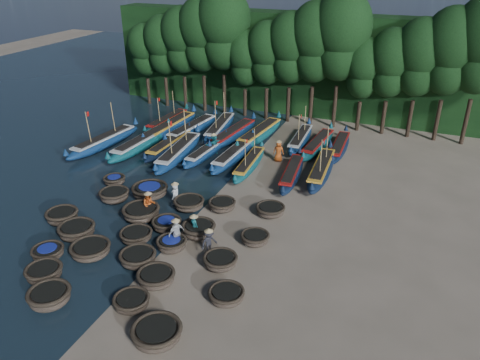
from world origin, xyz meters
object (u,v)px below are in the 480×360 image
at_px(coracle_17, 167,224).
at_px(fisherman_5, 214,144).
at_px(coracle_19, 255,238).
at_px(fisherman_6, 279,151).
at_px(coracle_5, 48,252).
at_px(long_boat_16, 318,144).
at_px(long_boat_4, 207,152).
at_px(long_boat_8, 321,169).
at_px(coracle_2, 49,296).
at_px(long_boat_0, 104,141).
at_px(coracle_24, 270,210).
at_px(long_boat_9, 167,121).
at_px(long_boat_12, 220,128).
at_px(coracle_3, 132,301).
at_px(fisherman_3, 209,241).
at_px(coracle_11, 77,230).
at_px(coracle_13, 172,244).
at_px(long_boat_11, 192,129).
at_px(coracle_14, 220,261).
at_px(long_boat_2, 169,145).
at_px(coracle_8, 156,277).
at_px(long_boat_15, 300,139).
at_px(fisherman_0, 175,193).
at_px(fisherman_2, 149,204).
at_px(coracle_10, 62,216).
at_px(coracle_22, 189,203).
at_px(long_boat_17, 339,147).
at_px(coracle_23, 222,205).
at_px(coracle_15, 114,195).
at_px(coracle_18, 199,229).
at_px(coracle_21, 150,190).
at_px(long_boat_7, 292,173).
at_px(long_boat_14, 260,134).
at_px(long_boat_6, 249,164).
at_px(fisherman_4, 176,232).
at_px(coracle_7, 138,257).
at_px(long_boat_5, 234,154).
at_px(long_boat_10, 171,127).
at_px(coracle_9, 226,295).
at_px(coracle_6, 91,250).
at_px(coracle_1, 44,272).
at_px(fisherman_1, 194,225).
at_px(coracle_4, 157,333).

xyz_separation_m(coracle_17, fisherman_5, (-2.29, 11.89, 0.50)).
relative_size(coracle_19, fisherman_6, 0.94).
xyz_separation_m(coracle_5, fisherman_6, (7.87, 17.53, 0.56)).
bearing_deg(long_boat_16, long_boat_4, -144.01).
bearing_deg(fisherman_6, long_boat_8, 149.86).
height_order(coracle_2, coracle_17, coracle_2).
bearing_deg(long_boat_0, coracle_24, -11.24).
bearing_deg(long_boat_9, long_boat_12, 4.65).
distance_m(coracle_3, fisherman_3, 5.69).
height_order(coracle_11, coracle_13, coracle_11).
bearing_deg(long_boat_11, fisherman_5, -34.85).
relative_size(coracle_14, long_boat_2, 0.25).
height_order(coracle_8, long_boat_15, long_boat_15).
relative_size(fisherman_0, fisherman_2, 0.95).
bearing_deg(coracle_10, coracle_22, 34.45).
height_order(long_boat_0, long_boat_17, long_boat_0).
bearing_deg(fisherman_5, coracle_3, 35.99).
bearing_deg(coracle_5, coracle_23, 51.30).
distance_m(coracle_15, coracle_18, 7.52).
distance_m(coracle_21, long_boat_8, 12.92).
relative_size(coracle_17, long_boat_8, 0.22).
bearing_deg(long_boat_7, long_boat_14, 120.87).
bearing_deg(long_boat_14, long_boat_12, -176.54).
relative_size(long_boat_11, long_boat_17, 1.15).
relative_size(long_boat_6, fisherman_4, 3.63).
distance_m(long_boat_6, fisherman_6, 2.92).
height_order(coracle_5, coracle_22, coracle_22).
distance_m(coracle_8, coracle_13, 3.11).
bearing_deg(long_boat_8, coracle_2, -118.25).
xyz_separation_m(coracle_7, long_boat_5, (-0.51, 14.87, 0.12)).
bearing_deg(long_boat_10, coracle_9, -50.87).
xyz_separation_m(coracle_5, coracle_10, (-1.86, 3.33, 0.09)).
height_order(coracle_7, long_boat_10, long_boat_10).
bearing_deg(coracle_6, fisherman_4, 33.50).
distance_m(coracle_1, long_boat_5, 18.16).
bearing_deg(coracle_1, fisherman_1, 49.78).
height_order(coracle_9, coracle_22, coracle_22).
bearing_deg(long_boat_5, coracle_22, -85.98).
relative_size(coracle_2, fisherman_6, 1.27).
distance_m(coracle_6, long_boat_10, 19.71).
bearing_deg(coracle_19, coracle_10, -169.03).
xyz_separation_m(coracle_14, coracle_19, (0.97, 2.80, -0.01)).
bearing_deg(coracle_5, coracle_8, 2.46).
bearing_deg(fisherman_1, coracle_5, 54.80).
bearing_deg(coracle_24, long_boat_14, 112.93).
xyz_separation_m(coracle_6, long_boat_2, (-3.58, 15.11, 0.09)).
bearing_deg(coracle_9, long_boat_17, 86.15).
bearing_deg(coracle_9, coracle_10, 167.14).
xyz_separation_m(coracle_18, fisherman_2, (-4.05, 0.99, 0.40)).
distance_m(coracle_3, coracle_4, 2.68).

